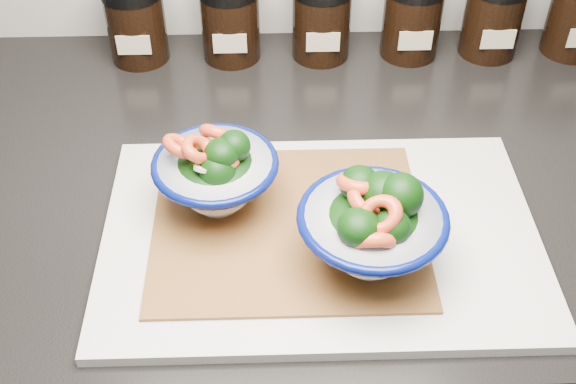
{
  "coord_description": "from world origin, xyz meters",
  "views": [
    {
      "loc": [
        -0.12,
        0.81,
        1.45
      ],
      "look_at": [
        -0.1,
        1.34,
        0.96
      ],
      "focal_mm": 45.0,
      "sensor_mm": 36.0,
      "label": 1
    }
  ],
  "objects_px": {
    "spice_jar_d": "(412,17)",
    "spice_jar_a": "(136,21)",
    "spice_jar_e": "(493,16)",
    "spice_jar_b": "(230,20)",
    "bowl_left": "(216,174)",
    "cutting_board": "(320,235)",
    "spice_jar_c": "(321,18)",
    "bowl_right": "(372,228)"
  },
  "relations": [
    {
      "from": "spice_jar_d",
      "to": "spice_jar_a",
      "type": "bearing_deg",
      "value": 180.0
    },
    {
      "from": "spice_jar_e",
      "to": "spice_jar_a",
      "type": "bearing_deg",
      "value": 180.0
    },
    {
      "from": "spice_jar_a",
      "to": "spice_jar_b",
      "type": "height_order",
      "value": "same"
    },
    {
      "from": "spice_jar_e",
      "to": "bowl_left",
      "type": "bearing_deg",
      "value": -138.73
    },
    {
      "from": "cutting_board",
      "to": "spice_jar_d",
      "type": "relative_size",
      "value": 3.98
    },
    {
      "from": "cutting_board",
      "to": "spice_jar_c",
      "type": "height_order",
      "value": "spice_jar_c"
    },
    {
      "from": "cutting_board",
      "to": "bowl_left",
      "type": "relative_size",
      "value": 3.42
    },
    {
      "from": "spice_jar_b",
      "to": "spice_jar_d",
      "type": "relative_size",
      "value": 1.0
    },
    {
      "from": "spice_jar_b",
      "to": "spice_jar_c",
      "type": "distance_m",
      "value": 0.12
    },
    {
      "from": "spice_jar_a",
      "to": "spice_jar_b",
      "type": "bearing_deg",
      "value": 0.0
    },
    {
      "from": "bowl_left",
      "to": "spice_jar_e",
      "type": "xyz_separation_m",
      "value": [
        0.36,
        0.32,
        -0.0
      ]
    },
    {
      "from": "cutting_board",
      "to": "spice_jar_d",
      "type": "height_order",
      "value": "spice_jar_d"
    },
    {
      "from": "bowl_right",
      "to": "spice_jar_d",
      "type": "relative_size",
      "value": 1.27
    },
    {
      "from": "cutting_board",
      "to": "spice_jar_e",
      "type": "relative_size",
      "value": 3.98
    },
    {
      "from": "spice_jar_b",
      "to": "bowl_right",
      "type": "bearing_deg",
      "value": -70.26
    },
    {
      "from": "bowl_left",
      "to": "spice_jar_b",
      "type": "bearing_deg",
      "value": 89.12
    },
    {
      "from": "cutting_board",
      "to": "spice_jar_c",
      "type": "relative_size",
      "value": 3.98
    },
    {
      "from": "cutting_board",
      "to": "spice_jar_c",
      "type": "distance_m",
      "value": 0.37
    },
    {
      "from": "spice_jar_c",
      "to": "spice_jar_e",
      "type": "relative_size",
      "value": 1.0
    },
    {
      "from": "bowl_left",
      "to": "spice_jar_e",
      "type": "distance_m",
      "value": 0.49
    },
    {
      "from": "cutting_board",
      "to": "spice_jar_e",
      "type": "height_order",
      "value": "spice_jar_e"
    },
    {
      "from": "bowl_right",
      "to": "spice_jar_d",
      "type": "xyz_separation_m",
      "value": [
        0.1,
        0.41,
        -0.01
      ]
    },
    {
      "from": "bowl_left",
      "to": "spice_jar_d",
      "type": "distance_m",
      "value": 0.41
    },
    {
      "from": "bowl_left",
      "to": "bowl_right",
      "type": "distance_m",
      "value": 0.17
    },
    {
      "from": "spice_jar_a",
      "to": "spice_jar_b",
      "type": "relative_size",
      "value": 1.0
    },
    {
      "from": "spice_jar_b",
      "to": "spice_jar_c",
      "type": "xyz_separation_m",
      "value": [
        0.12,
        0.0,
        0.0
      ]
    },
    {
      "from": "bowl_right",
      "to": "spice_jar_b",
      "type": "distance_m",
      "value": 0.43
    },
    {
      "from": "bowl_left",
      "to": "spice_jar_c",
      "type": "bearing_deg",
      "value": 68.03
    },
    {
      "from": "bowl_right",
      "to": "spice_jar_c",
      "type": "relative_size",
      "value": 1.27
    },
    {
      "from": "spice_jar_c",
      "to": "bowl_right",
      "type": "bearing_deg",
      "value": -86.94
    },
    {
      "from": "spice_jar_c",
      "to": "spice_jar_d",
      "type": "xyz_separation_m",
      "value": [
        0.12,
        0.0,
        0.0
      ]
    },
    {
      "from": "bowl_right",
      "to": "spice_jar_a",
      "type": "height_order",
      "value": "bowl_right"
    },
    {
      "from": "bowl_right",
      "to": "cutting_board",
      "type": "bearing_deg",
      "value": 133.88
    },
    {
      "from": "spice_jar_b",
      "to": "bowl_left",
      "type": "bearing_deg",
      "value": -90.88
    },
    {
      "from": "bowl_right",
      "to": "spice_jar_d",
      "type": "bearing_deg",
      "value": 75.89
    },
    {
      "from": "bowl_right",
      "to": "spice_jar_e",
      "type": "distance_m",
      "value": 0.46
    },
    {
      "from": "spice_jar_a",
      "to": "spice_jar_c",
      "type": "height_order",
      "value": "same"
    },
    {
      "from": "bowl_left",
      "to": "spice_jar_d",
      "type": "xyz_separation_m",
      "value": [
        0.25,
        0.32,
        -0.0
      ]
    },
    {
      "from": "spice_jar_a",
      "to": "spice_jar_c",
      "type": "distance_m",
      "value": 0.25
    },
    {
      "from": "cutting_board",
      "to": "bowl_left",
      "type": "bearing_deg",
      "value": 159.1
    },
    {
      "from": "cutting_board",
      "to": "bowl_left",
      "type": "xyz_separation_m",
      "value": [
        -0.11,
        0.04,
        0.05
      ]
    },
    {
      "from": "spice_jar_c",
      "to": "spice_jar_e",
      "type": "distance_m",
      "value": 0.24
    }
  ]
}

